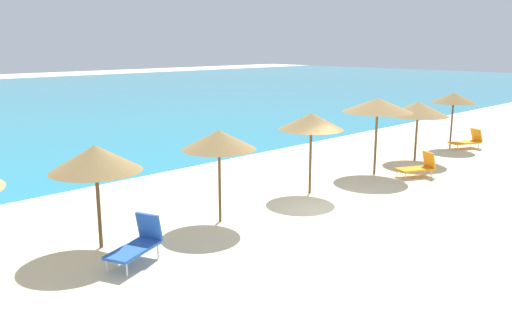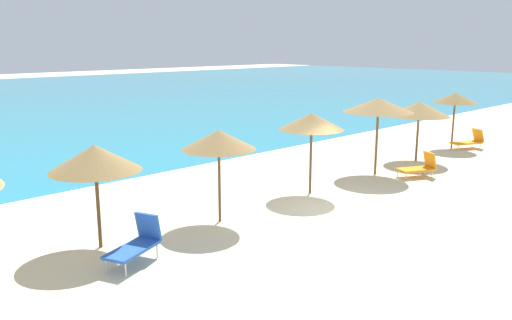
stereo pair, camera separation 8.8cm
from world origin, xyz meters
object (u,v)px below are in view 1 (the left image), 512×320
(beach_umbrella_2, at_px, (95,158))
(beach_umbrella_5, at_px, (378,105))
(beach_umbrella_3, at_px, (219,140))
(lounge_chair_1, at_px, (138,243))
(beach_umbrella_7, at_px, (454,98))
(lounge_chair_0, at_px, (419,167))
(beach_umbrella_4, at_px, (311,121))
(beach_umbrella_6, at_px, (418,109))
(lounge_chair_2, at_px, (468,140))

(beach_umbrella_2, relative_size, beach_umbrella_5, 0.88)
(beach_umbrella_3, xyz_separation_m, lounge_chair_1, (-3.12, -0.83, -1.83))
(beach_umbrella_3, relative_size, beach_umbrella_7, 0.99)
(beach_umbrella_2, xyz_separation_m, lounge_chair_0, (11.76, -1.86, -1.82))
(beach_umbrella_4, xyz_separation_m, lounge_chair_1, (-7.04, -0.92, -1.91))
(beach_umbrella_2, height_order, beach_umbrella_4, beach_umbrella_4)
(beach_umbrella_2, height_order, lounge_chair_1, beach_umbrella_2)
(lounge_chair_1, bearing_deg, beach_umbrella_7, -107.64)
(lounge_chair_1, bearing_deg, beach_umbrella_3, -96.82)
(beach_umbrella_3, bearing_deg, beach_umbrella_5, 0.57)
(beach_umbrella_3, height_order, beach_umbrella_5, beach_umbrella_5)
(beach_umbrella_6, bearing_deg, beach_umbrella_7, 4.19)
(beach_umbrella_2, height_order, lounge_chair_2, beach_umbrella_2)
(beach_umbrella_2, xyz_separation_m, beach_umbrella_7, (17.90, -0.11, 0.14))
(beach_umbrella_6, bearing_deg, lounge_chair_0, -148.36)
(lounge_chair_0, bearing_deg, beach_umbrella_2, 107.24)
(beach_umbrella_3, bearing_deg, lounge_chair_0, -8.68)
(beach_umbrella_5, relative_size, beach_umbrella_7, 1.11)
(beach_umbrella_5, bearing_deg, beach_umbrella_3, -179.43)
(beach_umbrella_3, distance_m, beach_umbrella_5, 7.70)
(beach_umbrella_2, relative_size, beach_umbrella_3, 0.98)
(lounge_chair_0, relative_size, lounge_chair_1, 0.97)
(beach_umbrella_4, bearing_deg, lounge_chair_2, -1.42)
(beach_umbrella_7, xyz_separation_m, lounge_chair_1, (-17.74, -1.28, -1.88))
(beach_umbrella_3, xyz_separation_m, beach_umbrella_7, (14.62, 0.45, 0.05))
(beach_umbrella_2, bearing_deg, beach_umbrella_5, -2.53)
(lounge_chair_0, xyz_separation_m, lounge_chair_2, (6.57, 1.10, -0.01))
(beach_umbrella_5, xyz_separation_m, lounge_chair_0, (0.79, -1.37, -2.21))
(lounge_chair_0, relative_size, lounge_chair_2, 0.91)
(beach_umbrella_5, relative_size, lounge_chair_2, 1.75)
(beach_umbrella_7, bearing_deg, beach_umbrella_2, 179.64)
(beach_umbrella_3, xyz_separation_m, lounge_chair_2, (15.05, -0.19, -1.92))
(beach_umbrella_5, xyz_separation_m, beach_umbrella_6, (3.17, 0.10, -0.41))
(beach_umbrella_2, bearing_deg, lounge_chair_0, -8.97)
(lounge_chair_2, bearing_deg, beach_umbrella_7, 59.36)
(beach_umbrella_2, bearing_deg, beach_umbrella_6, -1.57)
(beach_umbrella_5, bearing_deg, lounge_chair_0, -60.11)
(beach_umbrella_3, relative_size, beach_umbrella_6, 1.03)
(beach_umbrella_6, bearing_deg, beach_umbrella_4, -179.27)
(lounge_chair_0, height_order, lounge_chair_1, lounge_chair_1)
(beach_umbrella_3, bearing_deg, lounge_chair_2, -0.73)
(beach_umbrella_4, height_order, beach_umbrella_7, beach_umbrella_4)
(beach_umbrella_2, relative_size, beach_umbrella_4, 0.95)
(beach_umbrella_5, bearing_deg, beach_umbrella_4, 179.88)
(beach_umbrella_3, height_order, beach_umbrella_4, beach_umbrella_4)
(beach_umbrella_4, bearing_deg, beach_umbrella_2, 176.21)
(beach_umbrella_6, height_order, lounge_chair_1, beach_umbrella_6)
(beach_umbrella_3, xyz_separation_m, beach_umbrella_4, (3.93, 0.08, 0.09))
(beach_umbrella_6, relative_size, beach_umbrella_7, 0.96)
(beach_umbrella_2, distance_m, beach_umbrella_6, 14.15)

